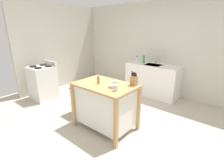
{
  "coord_description": "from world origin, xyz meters",
  "views": [
    {
      "loc": [
        1.95,
        -2.23,
        1.87
      ],
      "look_at": [
        0.03,
        0.08,
        0.85
      ],
      "focal_mm": 26.48,
      "sensor_mm": 36.0,
      "label": 1
    }
  ],
  "objects_px": {
    "stove": "(43,83)",
    "pepper_grinder": "(98,80)",
    "trash_bin": "(80,101)",
    "bottle_spray_cleaner": "(144,60)",
    "bowl_ceramic_wide": "(113,86)",
    "sink_faucet": "(156,60)",
    "bowl_stoneware_deep": "(115,82)",
    "drinking_cup": "(116,88)",
    "kitchen_island": "(105,104)",
    "knife_block": "(134,80)",
    "bottle_dish_soap": "(137,59)"
  },
  "relations": [
    {
      "from": "stove",
      "to": "pepper_grinder",
      "type": "bearing_deg",
      "value": -1.15
    },
    {
      "from": "trash_bin",
      "to": "bottle_spray_cleaner",
      "type": "height_order",
      "value": "bottle_spray_cleaner"
    },
    {
      "from": "bowl_ceramic_wide",
      "to": "stove",
      "type": "bearing_deg",
      "value": 179.22
    },
    {
      "from": "sink_faucet",
      "to": "bottle_spray_cleaner",
      "type": "bearing_deg",
      "value": -152.98
    },
    {
      "from": "bowl_stoneware_deep",
      "to": "pepper_grinder",
      "type": "xyz_separation_m",
      "value": [
        -0.2,
        -0.25,
        0.06
      ]
    },
    {
      "from": "trash_bin",
      "to": "bottle_spray_cleaner",
      "type": "distance_m",
      "value": 2.23
    },
    {
      "from": "drinking_cup",
      "to": "stove",
      "type": "xyz_separation_m",
      "value": [
        -2.64,
        0.12,
        -0.49
      ]
    },
    {
      "from": "bowl_stoneware_deep",
      "to": "drinking_cup",
      "type": "bearing_deg",
      "value": -50.92
    },
    {
      "from": "sink_faucet",
      "to": "trash_bin",
      "type": "bearing_deg",
      "value": -107.39
    },
    {
      "from": "kitchen_island",
      "to": "bowl_ceramic_wide",
      "type": "relative_size",
      "value": 8.1
    },
    {
      "from": "sink_faucet",
      "to": "stove",
      "type": "distance_m",
      "value": 3.22
    },
    {
      "from": "knife_block",
      "to": "stove",
      "type": "height_order",
      "value": "knife_block"
    },
    {
      "from": "knife_block",
      "to": "bottle_spray_cleaner",
      "type": "xyz_separation_m",
      "value": [
        -0.85,
        1.85,
        0.01
      ]
    },
    {
      "from": "trash_bin",
      "to": "bottle_dish_soap",
      "type": "xyz_separation_m",
      "value": [
        0.13,
        2.15,
        0.66
      ]
    },
    {
      "from": "drinking_cup",
      "to": "trash_bin",
      "type": "relative_size",
      "value": 0.16
    },
    {
      "from": "kitchen_island",
      "to": "bowl_ceramic_wide",
      "type": "bearing_deg",
      "value": -13.57
    },
    {
      "from": "trash_bin",
      "to": "bottle_spray_cleaner",
      "type": "bearing_deg",
      "value": 79.22
    },
    {
      "from": "drinking_cup",
      "to": "bottle_spray_cleaner",
      "type": "distance_m",
      "value": 2.4
    },
    {
      "from": "kitchen_island",
      "to": "knife_block",
      "type": "bearing_deg",
      "value": 31.69
    },
    {
      "from": "bowl_stoneware_deep",
      "to": "bottle_spray_cleaner",
      "type": "bearing_deg",
      "value": 104.43
    },
    {
      "from": "knife_block",
      "to": "drinking_cup",
      "type": "relative_size",
      "value": 2.49
    },
    {
      "from": "sink_faucet",
      "to": "stove",
      "type": "bearing_deg",
      "value": -133.47
    },
    {
      "from": "stove",
      "to": "bottle_spray_cleaner",
      "type": "bearing_deg",
      "value": 48.84
    },
    {
      "from": "bottle_dish_soap",
      "to": "stove",
      "type": "relative_size",
      "value": 0.17
    },
    {
      "from": "trash_bin",
      "to": "stove",
      "type": "relative_size",
      "value": 0.62
    },
    {
      "from": "kitchen_island",
      "to": "knife_block",
      "type": "distance_m",
      "value": 0.71
    },
    {
      "from": "kitchen_island",
      "to": "drinking_cup",
      "type": "height_order",
      "value": "drinking_cup"
    },
    {
      "from": "trash_bin",
      "to": "stove",
      "type": "bearing_deg",
      "value": -177.69
    },
    {
      "from": "knife_block",
      "to": "sink_faucet",
      "type": "xyz_separation_m",
      "value": [
        -0.54,
        2.01,
        0.02
      ]
    },
    {
      "from": "bottle_spray_cleaner",
      "to": "stove",
      "type": "bearing_deg",
      "value": -131.16
    },
    {
      "from": "bowl_stoneware_deep",
      "to": "bottle_dish_soap",
      "type": "xyz_separation_m",
      "value": [
        -0.77,
        2.0,
        0.06
      ]
    },
    {
      "from": "drinking_cup",
      "to": "kitchen_island",
      "type": "bearing_deg",
      "value": 158.44
    },
    {
      "from": "knife_block",
      "to": "bowl_ceramic_wide",
      "type": "bearing_deg",
      "value": -122.96
    },
    {
      "from": "kitchen_island",
      "to": "trash_bin",
      "type": "distance_m",
      "value": 0.82
    },
    {
      "from": "sink_faucet",
      "to": "bottle_dish_soap",
      "type": "relative_size",
      "value": 1.3
    },
    {
      "from": "bowl_stoneware_deep",
      "to": "trash_bin",
      "type": "bearing_deg",
      "value": -170.62
    },
    {
      "from": "bowl_ceramic_wide",
      "to": "bottle_dish_soap",
      "type": "xyz_separation_m",
      "value": [
        -0.9,
        2.24,
        0.05
      ]
    },
    {
      "from": "trash_bin",
      "to": "sink_faucet",
      "type": "bearing_deg",
      "value": 72.61
    },
    {
      "from": "knife_block",
      "to": "pepper_grinder",
      "type": "distance_m",
      "value": 0.64
    },
    {
      "from": "bowl_stoneware_deep",
      "to": "drinking_cup",
      "type": "relative_size",
      "value": 1.11
    },
    {
      "from": "bowl_stoneware_deep",
      "to": "pepper_grinder",
      "type": "distance_m",
      "value": 0.33
    },
    {
      "from": "drinking_cup",
      "to": "trash_bin",
      "type": "xyz_separation_m",
      "value": [
        -1.16,
        0.18,
        -0.64
      ]
    },
    {
      "from": "pepper_grinder",
      "to": "stove",
      "type": "xyz_separation_m",
      "value": [
        -2.18,
        0.04,
        -0.52
      ]
    },
    {
      "from": "bowl_ceramic_wide",
      "to": "drinking_cup",
      "type": "xyz_separation_m",
      "value": [
        0.13,
        -0.09,
        0.02
      ]
    },
    {
      "from": "kitchen_island",
      "to": "stove",
      "type": "bearing_deg",
      "value": -179.47
    },
    {
      "from": "pepper_grinder",
      "to": "trash_bin",
      "type": "bearing_deg",
      "value": 171.56
    },
    {
      "from": "kitchen_island",
      "to": "bottle_dish_soap",
      "type": "distance_m",
      "value": 2.34
    },
    {
      "from": "bowl_ceramic_wide",
      "to": "drinking_cup",
      "type": "height_order",
      "value": "drinking_cup"
    },
    {
      "from": "knife_block",
      "to": "drinking_cup",
      "type": "height_order",
      "value": "knife_block"
    },
    {
      "from": "bowl_stoneware_deep",
      "to": "pepper_grinder",
      "type": "height_order",
      "value": "pepper_grinder"
    }
  ]
}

